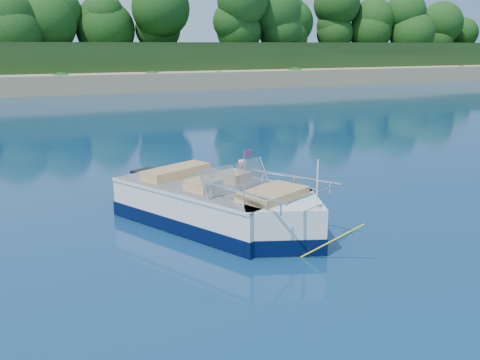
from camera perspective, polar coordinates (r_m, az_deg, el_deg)
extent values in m
plane|color=#0A2348|center=(10.37, -4.57, -7.33)|extent=(160.00, 160.00, 0.00)
cube|color=tan|center=(47.32, -20.73, 9.35)|extent=(170.00, 8.00, 2.00)
cube|color=black|center=(74.21, -22.34, 11.06)|extent=(170.00, 56.00, 6.00)
cylinder|color=black|center=(51.20, -21.35, 12.75)|extent=(0.44, 0.44, 3.60)
sphere|color=black|center=(51.28, -21.70, 16.56)|extent=(5.94, 5.94, 5.94)
cylinder|color=black|center=(54.32, 0.94, 13.20)|extent=(0.44, 0.44, 2.60)
sphere|color=black|center=(54.33, 0.95, 15.81)|extent=(4.29, 4.29, 4.29)
cylinder|color=black|center=(72.00, 21.50, 12.67)|extent=(0.44, 0.44, 3.00)
sphere|color=black|center=(72.03, 21.71, 14.92)|extent=(4.95, 4.95, 4.95)
cube|color=white|center=(11.74, -3.17, -3.01)|extent=(3.63, 4.56, 1.12)
cube|color=white|center=(10.57, 4.34, -5.02)|extent=(1.94, 1.94, 1.12)
cube|color=black|center=(11.79, -3.16, -3.73)|extent=(3.67, 4.61, 0.32)
cube|color=black|center=(10.62, 4.32, -5.81)|extent=(1.98, 1.98, 0.32)
cube|color=tan|center=(11.87, -4.31, -1.26)|extent=(2.73, 3.28, 0.11)
cube|color=white|center=(11.60, -3.21, -0.52)|extent=(3.67, 4.58, 0.06)
cube|color=black|center=(13.30, -10.05, -0.92)|extent=(0.69, 0.59, 0.96)
cube|color=#8C9EA5|center=(10.68, -2.13, -0.08)|extent=(0.88, 0.51, 0.52)
cube|color=#8C9EA5|center=(11.38, 1.16, 0.83)|extent=(0.85, 0.69, 0.52)
cube|color=tan|center=(11.08, -3.94, -1.07)|extent=(0.78, 0.78, 0.43)
cube|color=tan|center=(11.76, -0.65, -0.13)|extent=(0.78, 0.78, 0.43)
cube|color=tan|center=(12.33, -6.78, 0.46)|extent=(1.76, 1.23, 0.41)
cube|color=tan|center=(10.52, 3.51, -2.02)|extent=(1.62, 1.32, 0.36)
cylinder|color=white|center=(9.84, 8.25, -0.43)|extent=(0.04, 0.04, 0.91)
cube|color=red|center=(11.22, 0.86, 2.86)|extent=(0.22, 0.11, 0.15)
cube|color=silver|center=(9.92, 8.42, -2.83)|extent=(0.12, 0.10, 0.05)
cylinder|color=yellow|center=(9.78, 9.65, -6.51)|extent=(0.83, 0.84, 0.82)
torus|color=#FFB70E|center=(13.84, 0.42, -1.31)|extent=(1.71, 1.71, 0.36)
torus|color=red|center=(13.84, 0.42, -1.24)|extent=(1.41, 1.41, 0.12)
imported|color=tan|center=(13.89, 0.24, -1.65)|extent=(0.43, 0.80, 1.50)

